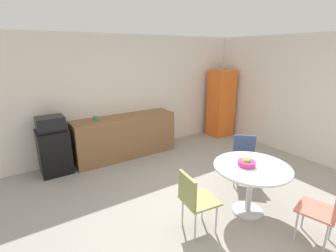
# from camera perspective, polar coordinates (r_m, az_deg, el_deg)

# --- Properties ---
(ground_plane) EXTENTS (6.00, 6.00, 0.00)m
(ground_plane) POSITION_cam_1_polar(r_m,az_deg,el_deg) (3.89, 11.04, -19.04)
(ground_plane) COLOR #9E998E
(wall_back) EXTENTS (6.00, 0.10, 2.60)m
(wall_back) POSITION_cam_1_polar(r_m,az_deg,el_deg) (5.75, -9.50, 7.09)
(wall_back) COLOR silver
(wall_back) RESTS_ON ground_plane
(wall_side_right) EXTENTS (0.10, 6.00, 2.60)m
(wall_side_right) POSITION_cam_1_polar(r_m,az_deg,el_deg) (5.79, 33.79, 4.52)
(wall_side_right) COLOR silver
(wall_side_right) RESTS_ON ground_plane
(counter_block) EXTENTS (2.22, 0.60, 0.90)m
(counter_block) POSITION_cam_1_polar(r_m,az_deg,el_deg) (5.56, -9.81, -2.34)
(counter_block) COLOR brown
(counter_block) RESTS_ON ground_plane
(mini_fridge) EXTENTS (0.54, 0.54, 0.85)m
(mini_fridge) POSITION_cam_1_polar(r_m,az_deg,el_deg) (5.21, -24.66, -5.35)
(mini_fridge) COLOR black
(mini_fridge) RESTS_ON ground_plane
(microwave) EXTENTS (0.48, 0.38, 0.26)m
(microwave) POSITION_cam_1_polar(r_m,az_deg,el_deg) (5.04, -25.43, 0.50)
(microwave) COLOR black
(microwave) RESTS_ON mini_fridge
(locker_cabinet) EXTENTS (0.60, 0.50, 1.77)m
(locker_cabinet) POSITION_cam_1_polar(r_m,az_deg,el_deg) (6.90, 12.06, 5.09)
(locker_cabinet) COLOR orange
(locker_cabinet) RESTS_ON ground_plane
(round_table) EXTENTS (1.05, 1.05, 0.74)m
(round_table) POSITION_cam_1_polar(r_m,az_deg,el_deg) (3.73, 18.56, -10.70)
(round_table) COLOR silver
(round_table) RESTS_ON ground_plane
(chair_olive) EXTENTS (0.47, 0.47, 0.83)m
(chair_olive) POSITION_cam_1_polar(r_m,az_deg,el_deg) (3.23, 5.84, -15.77)
(chair_olive) COLOR silver
(chair_olive) RESTS_ON ground_plane
(chair_coral) EXTENTS (0.51, 0.51, 0.83)m
(chair_coral) POSITION_cam_1_polar(r_m,az_deg,el_deg) (3.56, 32.85, -15.41)
(chair_coral) COLOR silver
(chair_coral) RESTS_ON ground_plane
(chair_navy) EXTENTS (0.59, 0.59, 0.83)m
(chair_navy) POSITION_cam_1_polar(r_m,az_deg,el_deg) (4.61, 17.09, -6.06)
(chair_navy) COLOR silver
(chair_navy) RESTS_ON ground_plane
(fruit_bowl) EXTENTS (0.24, 0.24, 0.11)m
(fruit_bowl) POSITION_cam_1_polar(r_m,az_deg,el_deg) (3.63, 17.63, -8.07)
(fruit_bowl) COLOR #D8338C
(fruit_bowl) RESTS_ON round_table
(mug_white) EXTENTS (0.13, 0.08, 0.09)m
(mug_white) POSITION_cam_1_polar(r_m,az_deg,el_deg) (5.22, -16.27, 1.67)
(mug_white) COLOR #338C59
(mug_white) RESTS_ON counter_block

